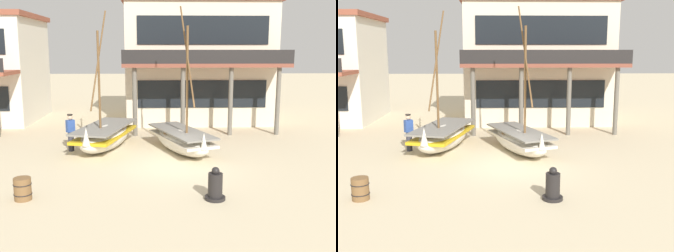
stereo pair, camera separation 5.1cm
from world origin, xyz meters
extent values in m
plane|color=beige|center=(0.00, 0.00, 0.00)|extent=(120.00, 120.00, 0.00)
ellipsoid|color=silver|center=(0.63, 2.12, 0.49)|extent=(2.96, 4.62, 0.99)
cube|color=silver|center=(0.63, 2.12, 0.62)|extent=(2.91, 4.47, 0.12)
cube|color=gray|center=(0.63, 2.12, 0.95)|extent=(2.97, 4.56, 0.07)
cone|color=silver|center=(1.39, 0.16, 0.94)|extent=(0.38, 0.38, 0.69)
cylinder|color=brown|center=(0.83, 1.61, 3.08)|extent=(0.10, 0.10, 4.79)
cylinder|color=brown|center=(0.83, 1.61, 4.24)|extent=(0.60, 1.41, 4.16)
cube|color=brown|center=(0.51, 2.43, 0.84)|extent=(1.35, 0.65, 0.06)
ellipsoid|color=silver|center=(-2.83, 2.89, 0.54)|extent=(2.73, 4.77, 1.07)
cube|color=gold|center=(-2.83, 2.89, 0.67)|extent=(2.70, 4.60, 0.13)
cube|color=gray|center=(-2.83, 2.89, 1.03)|extent=(2.76, 4.69, 0.08)
cone|color=silver|center=(-3.35, 0.79, 1.02)|extent=(0.41, 0.41, 0.75)
cylinder|color=brown|center=(-2.97, 2.34, 3.03)|extent=(0.10, 0.10, 4.55)
cylinder|color=brown|center=(-2.97, 2.34, 4.09)|extent=(0.57, 2.05, 4.25)
cube|color=brown|center=(-2.75, 3.21, 0.91)|extent=(1.60, 0.54, 0.06)
cylinder|color=#33333D|center=(-4.32, 2.46, 0.44)|extent=(0.26, 0.26, 0.88)
cube|color=#2D4C99|center=(-4.32, 2.46, 1.15)|extent=(0.42, 0.39, 0.54)
sphere|color=beige|center=(-4.32, 2.46, 1.54)|extent=(0.22, 0.22, 0.22)
cylinder|color=#2D2823|center=(-4.32, 2.46, 1.66)|extent=(0.24, 0.24, 0.05)
cylinder|color=black|center=(1.28, -3.70, 0.05)|extent=(0.63, 0.63, 0.10)
cylinder|color=black|center=(1.28, -3.70, 0.47)|extent=(0.44, 0.44, 0.73)
sphere|color=black|center=(1.28, -3.70, 0.91)|extent=(0.24, 0.24, 0.24)
cylinder|color=brown|center=(-4.59, -3.53, 0.35)|extent=(0.52, 0.52, 0.70)
torus|color=black|center=(-4.59, -3.53, 0.50)|extent=(0.56, 0.56, 0.03)
torus|color=black|center=(-4.59, -3.53, 0.20)|extent=(0.56, 0.56, 0.03)
cube|color=beige|center=(2.21, 11.09, 3.59)|extent=(8.84, 6.65, 7.19)
cube|color=brown|center=(2.21, 11.09, 7.34)|extent=(9.20, 6.91, 0.30)
cube|color=black|center=(2.21, 7.74, 1.98)|extent=(7.43, 0.06, 1.58)
cube|color=black|center=(2.21, 7.74, 5.57)|extent=(7.43, 0.06, 1.58)
cube|color=brown|center=(2.21, 6.53, 3.69)|extent=(8.84, 2.47, 0.20)
cylinder|color=#666056|center=(-1.58, 5.67, 1.80)|extent=(0.24, 0.24, 3.59)
cylinder|color=#666056|center=(0.95, 5.67, 1.80)|extent=(0.24, 0.24, 3.59)
cylinder|color=#666056|center=(3.47, 5.67, 1.80)|extent=(0.24, 0.24, 3.59)
cylinder|color=#666056|center=(6.00, 5.67, 1.80)|extent=(0.24, 0.24, 3.59)
cube|color=black|center=(2.21, 5.34, 4.14)|extent=(8.84, 0.08, 0.70)
camera|label=1|loc=(-0.56, -15.32, 4.54)|focal=43.02mm
camera|label=2|loc=(-0.51, -15.32, 4.54)|focal=43.02mm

